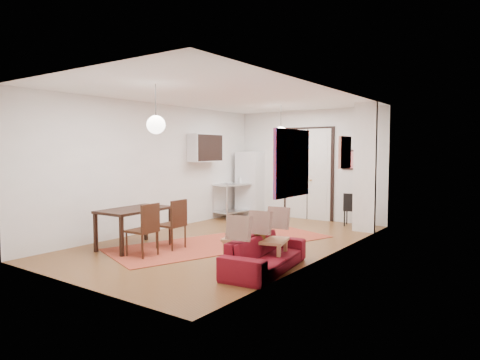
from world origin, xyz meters
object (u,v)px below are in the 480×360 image
Objects in this scene: coffee_table at (256,242)px; black_side_chair at (353,206)px; dining_chair_far at (146,225)px; dining_table at (134,213)px; kitchen_counter at (235,195)px; fridge at (250,183)px; dining_chair_near at (174,220)px; sofa at (265,254)px.

black_side_chair is at bearing 90.75° from coffee_table.
dining_table is at bearing -116.24° from dining_chair_far.
dining_chair_far is (1.23, -4.31, -0.07)m from kitchen_counter.
kitchen_counter is 1.39× the size of dining_chair_far.
coffee_table is 5.36m from fridge.
dining_chair_near is (1.14, -4.22, -0.37)m from fridge.
black_side_chair is (-0.35, 4.60, 0.20)m from sofa.
sofa is 1.93× the size of dining_chair_far.
dining_chair_far is at bearing 92.10° from sofa.
dining_chair_far is at bearing 58.88° from black_side_chair.
dining_chair_far is at bearing -2.98° from dining_chair_near.
sofa is 4.62m from black_side_chair.
dining_chair_near reaches higher than sofa.
fridge reaches higher than sofa.
black_side_chair reaches higher than coffee_table.
kitchen_counter is 4.10m from dining_table.
coffee_table is at bearing 6.83° from dining_table.
coffee_table is 1.37× the size of black_side_chair.
coffee_table is at bearing 103.23° from dining_chair_far.
fridge is at bearing 125.12° from coffee_table.
dining_chair_far is (0.00, -0.70, 0.00)m from dining_chair_near.
coffee_table is at bearing -62.88° from fridge.
kitchen_counter is at bearing 33.31° from sofa.
kitchen_counter reaches higher than dining_chair_near.
dining_table is 0.76m from dining_chair_near.
sofa is at bearing 97.12° from dining_chair_far.
kitchen_counter is (-3.16, 3.75, 0.22)m from coffee_table.
sofa is at bearing 2.79° from dining_table.
dining_chair_near is at bearing -63.24° from kitchen_counter.
dining_chair_near is 1.15× the size of black_side_chair.
dining_chair_near is at bearing 177.02° from dining_chair_far.
coffee_table is at bearing 82.89° from dining_chair_near.
coffee_table is 0.61× the size of fridge.
dining_chair_far is (1.14, -4.92, -0.37)m from fridge.
dining_chair_near is at bearing 74.17° from sofa.
black_side_chair is at bearing 153.49° from dining_chair_near.
dining_chair_far reaches higher than sofa.
dining_table is (-2.53, -0.30, 0.28)m from coffee_table.
black_side_chair is (1.87, 4.30, -0.07)m from dining_chair_near.
dining_chair_near is at bearing 36.39° from dining_table.
fridge is (-3.07, 4.36, 0.52)m from coffee_table.
dining_chair_near is 4.69m from black_side_chair.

